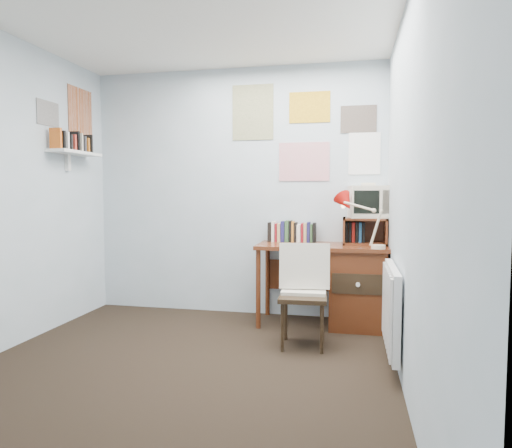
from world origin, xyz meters
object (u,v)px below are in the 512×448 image
(wall_shelf, at_px, (75,153))
(crt_tv, at_px, (368,200))
(radiator, at_px, (392,308))
(desk_chair, at_px, (303,297))
(desk_lamp, at_px, (379,223))
(tv_riser, at_px, (365,231))
(desk, at_px, (351,283))

(wall_shelf, bearing_deg, crt_tv, 10.63)
(wall_shelf, bearing_deg, radiator, -10.89)
(desk_chair, relative_size, crt_tv, 2.34)
(radiator, bearing_deg, wall_shelf, 169.11)
(desk_lamp, xyz_separation_m, crt_tv, (-0.08, 0.35, 0.19))
(desk_lamp, distance_m, crt_tv, 0.41)
(tv_riser, height_order, radiator, tv_riser)
(tv_riser, bearing_deg, wall_shelf, -169.68)
(desk_lamp, distance_m, wall_shelf, 2.87)
(desk_lamp, bearing_deg, tv_riser, 93.93)
(desk, xyz_separation_m, radiator, (0.29, -0.93, 0.01))
(desk_lamp, height_order, crt_tv, crt_tv)
(desk_chair, height_order, tv_riser, tv_riser)
(crt_tv, bearing_deg, desk_lamp, -85.03)
(tv_riser, bearing_deg, radiator, -80.72)
(desk_lamp, relative_size, wall_shelf, 0.71)
(crt_tv, xyz_separation_m, radiator, (0.14, -1.06, -0.75))
(desk, distance_m, wall_shelf, 2.87)
(desk, distance_m, tv_riser, 0.51)
(tv_riser, distance_m, wall_shelf, 2.83)
(desk_chair, relative_size, radiator, 1.01)
(radiator, distance_m, wall_shelf, 3.15)
(desk_chair, bearing_deg, desk, 57.66)
(desk_lamp, bearing_deg, desk_chair, -158.04)
(crt_tv, bearing_deg, desk_chair, -131.39)
(desk, height_order, desk_chair, desk_chair)
(desk, relative_size, crt_tv, 3.47)
(desk_chair, xyz_separation_m, radiator, (0.66, -0.27, 0.02))
(tv_riser, height_order, wall_shelf, wall_shelf)
(desk, distance_m, radiator, 0.97)
(desk, bearing_deg, tv_riser, 42.96)
(crt_tv, bearing_deg, tv_riser, -152.09)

